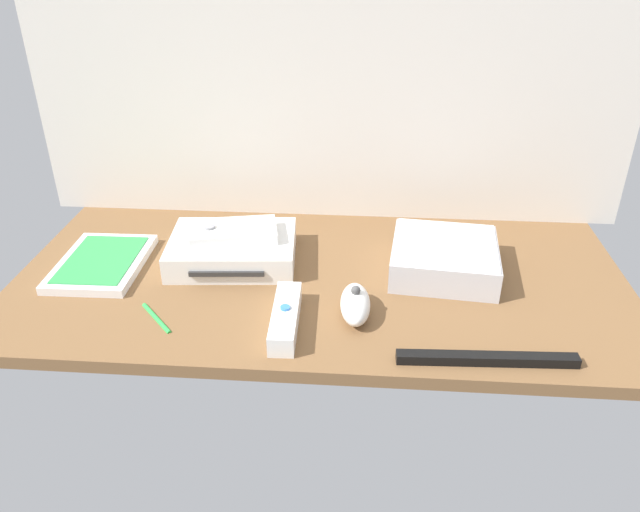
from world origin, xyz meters
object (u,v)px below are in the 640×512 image
game_console (233,249)px  mini_computer (444,258)px  remote_wand (285,317)px  game_case (102,263)px  stylus_pen (156,317)px  remote_classic_pad (233,232)px  sensor_bar (487,359)px  remote_nunchuk (355,304)px

game_console → mini_computer: (35.53, -0.96, 0.44)cm
remote_wand → game_case: bearing=154.3°
stylus_pen → remote_classic_pad: bearing=65.9°
game_case → remote_classic_pad: size_ratio=1.22×
remote_wand → remote_classic_pad: bearing=118.9°
game_console → remote_classic_pad: bearing=37.2°
mini_computer → game_case: 57.33cm
mini_computer → remote_wand: 29.86cm
stylus_pen → game_case: bearing=134.1°
stylus_pen → remote_wand: bearing=-1.3°
sensor_bar → remote_wand: bearing=164.8°
remote_classic_pad → game_case: bearing=178.6°
remote_nunchuk → game_case: bearing=162.8°
sensor_bar → stylus_pen: (-46.88, 6.73, -0.35)cm
game_case → sensor_bar: bearing=-20.0°
remote_wand → sensor_bar: 28.35cm
game_case → remote_nunchuk: (42.96, -11.21, 1.28)cm
remote_nunchuk → remote_classic_pad: size_ratio=0.65×
remote_wand → remote_classic_pad: remote_classic_pad is taller
mini_computer → remote_nunchuk: (-14.27, -14.01, -0.60)cm
game_console → stylus_pen: size_ratio=2.47×
game_case → remote_classic_pad: remote_classic_pad is taller
game_case → remote_wand: bearing=-24.9°
game_console → remote_wand: game_console is taller
game_console → sensor_bar: (38.97, -24.73, -1.50)cm
mini_computer → sensor_bar: bearing=-81.8°
mini_computer → remote_classic_pad: size_ratio=1.18×
remote_nunchuk → remote_classic_pad: (-20.99, 15.21, 3.37)cm
game_console → mini_computer: size_ratio=1.19×
mini_computer → game_case: (-57.23, -2.81, -1.88)cm
remote_wand → remote_nunchuk: 10.52cm
mini_computer → stylus_pen: mini_computer is taller
mini_computer → remote_wand: size_ratio=1.25×
remote_classic_pad → stylus_pen: size_ratio=1.75×
game_console → stylus_pen: 19.75cm
mini_computer → remote_wand: mini_computer is taller
stylus_pen → game_console: bearing=66.3°
mini_computer → sensor_bar: 24.10cm
mini_computer → remote_classic_pad: 35.39cm
game_console → remote_classic_pad: remote_classic_pad is taller
game_case → remote_classic_pad: bearing=9.4°
game_case → sensor_bar: game_case is taller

